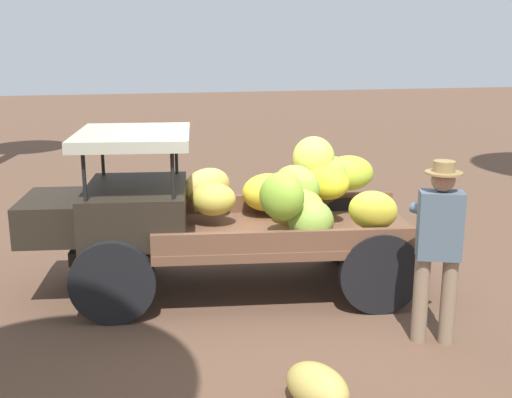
{
  "coord_description": "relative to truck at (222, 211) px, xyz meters",
  "views": [
    {
      "loc": [
        1.74,
        6.51,
        2.83
      ],
      "look_at": [
        0.16,
        -0.28,
        1.09
      ],
      "focal_mm": 44.21,
      "sensor_mm": 36.0,
      "label": 1
    }
  ],
  "objects": [
    {
      "name": "farmer",
      "position": [
        -1.74,
        1.78,
        0.07
      ],
      "size": [
        0.56,
        0.52,
        1.78
      ],
      "rotation": [
        0.0,
        0.0,
        -1.93
      ],
      "color": "#836B55",
      "rests_on": "ground"
    },
    {
      "name": "ground_plane",
      "position": [
        -0.54,
        0.36,
        -0.95
      ],
      "size": [
        60.0,
        60.0,
        0.0
      ],
      "primitive_type": "plane",
      "color": "brown"
    },
    {
      "name": "loose_banana_bunch",
      "position": [
        -0.28,
        2.63,
        -0.77
      ],
      "size": [
        0.61,
        0.72,
        0.38
      ],
      "primitive_type": "ellipsoid",
      "rotation": [
        0.0,
        -0.03,
        2.01
      ],
      "color": "tan",
      "rests_on": "ground"
    },
    {
      "name": "truck",
      "position": [
        0.0,
        0.0,
        0.0
      ],
      "size": [
        4.6,
        2.23,
        1.88
      ],
      "rotation": [
        0.0,
        0.0,
        -0.13
      ],
      "color": "black",
      "rests_on": "ground"
    }
  ]
}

